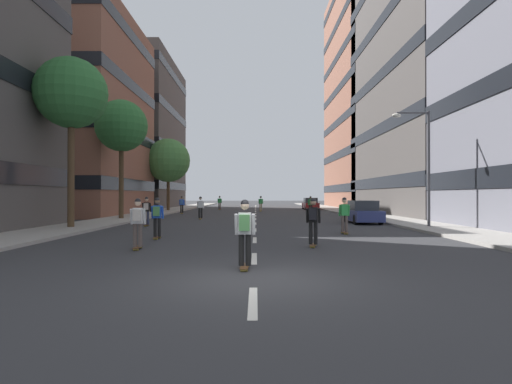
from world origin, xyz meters
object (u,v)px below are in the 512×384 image
skater_1 (345,214)px  skater_9 (314,219)px  skater_2 (182,204)px  skater_6 (138,220)px  street_tree_far (169,160)px  skater_3 (147,209)px  parked_car_near (311,204)px  street_tree_near (72,94)px  skater_10 (311,204)px  skater_8 (158,215)px  street_tree_mid (122,126)px  streetlamp_right (423,155)px  skater_7 (245,229)px  skater_5 (220,202)px  parked_car_mid (363,213)px  skater_4 (261,203)px  skater_0 (201,207)px

skater_1 → skater_9: size_ratio=1.00×
skater_2 → skater_6: bearing=-82.9°
street_tree_far → skater_3: street_tree_far is taller
parked_car_near → skater_2: size_ratio=2.47×
street_tree_near → skater_10: (15.71, 18.80, -6.47)m
parked_car_near → skater_8: size_ratio=2.47×
skater_9 → street_tree_mid: bearing=127.3°
street_tree_mid → skater_10: street_tree_mid is taller
parked_car_near → skater_9: 39.55m
streetlamp_right → skater_6: 16.48m
skater_1 → skater_7: same height
streetlamp_right → skater_6: bearing=-146.6°
street_tree_far → skater_5: size_ratio=4.67×
skater_9 → skater_3: bearing=131.2°
street_tree_mid → skater_3: street_tree_mid is taller
skater_6 → skater_9: 6.24m
street_tree_near → parked_car_near: bearing=61.1°
street_tree_near → street_tree_far: size_ratio=1.13×
street_tree_mid → skater_9: (12.30, -16.15, -6.09)m
parked_car_mid → skater_8: bearing=-138.9°
street_tree_near → skater_8: street_tree_near is taller
skater_1 → skater_10: same height
skater_4 → street_tree_mid: bearing=-123.0°
street_tree_far → skater_4: 11.84m
street_tree_mid → streetlamp_right: (19.60, -7.95, -2.96)m
skater_8 → skater_10: bearing=67.7°
street_tree_mid → skater_5: size_ratio=5.04×
skater_0 → skater_7: 22.09m
street_tree_near → skater_2: size_ratio=5.26×
street_tree_near → skater_7: street_tree_near is taller
skater_0 → skater_7: same height
streetlamp_right → skater_3: streetlamp_right is taller
skater_8 → street_tree_far: bearing=101.2°
skater_1 → street_tree_near: bearing=169.6°
streetlamp_right → skater_10: (-3.88, 18.28, -3.12)m
parked_car_mid → street_tree_far: 27.11m
parked_car_near → street_tree_near: bearing=-118.9°
street_tree_near → skater_4: 28.02m
street_tree_mid → skater_9: street_tree_mid is taller
street_tree_mid → skater_1: 19.30m
skater_10 → street_tree_far: bearing=158.0°
parked_car_mid → skater_9: size_ratio=2.47×
skater_8 → skater_9: same height
skater_2 → skater_5: (2.84, 11.19, -0.03)m
parked_car_mid → skater_8: size_ratio=2.47×
streetlamp_right → skater_0: 16.71m
street_tree_far → skater_8: size_ratio=4.67×
street_tree_far → skater_7: bearing=-75.1°
parked_car_near → street_tree_mid: size_ratio=0.49×
skater_8 → skater_10: size_ratio=1.00×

